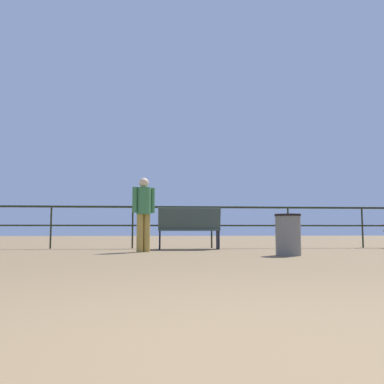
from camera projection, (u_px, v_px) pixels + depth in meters
name	position (u px, v px, depth m)	size (l,w,h in m)	color
ground_plane	(254.00, 365.00, 1.42)	(60.00, 60.00, 0.00)	brown
pier_railing	(172.00, 217.00, 10.42)	(22.71, 0.05, 1.09)	black
bench_near_left	(189.00, 226.00, 9.80)	(1.52, 0.58, 1.01)	#374640
person_by_bench	(144.00, 209.00, 8.71)	(0.48, 0.31, 1.61)	#AA8A3A
trash_bin	(288.00, 235.00, 7.47)	(0.49, 0.49, 0.77)	slate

